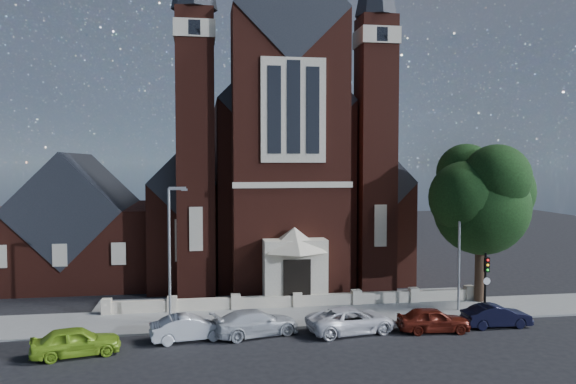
{
  "coord_description": "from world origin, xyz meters",
  "views": [
    {
      "loc": [
        -6.12,
        -29.19,
        9.51
      ],
      "look_at": [
        0.26,
        12.0,
        7.31
      ],
      "focal_mm": 35.0,
      "sensor_mm": 36.0,
      "label": 1
    }
  ],
  "objects_px": {
    "car_silver_b": "(256,323)",
    "car_lime_van": "(76,341)",
    "street_lamp_left": "(171,247)",
    "car_silver_a": "(190,328)",
    "car_navy": "(496,316)",
    "parish_hall": "(78,230)",
    "traffic_signal": "(486,276)",
    "street_tree": "(485,201)",
    "car_dark_red": "(433,320)",
    "street_lamp_right": "(461,240)",
    "car_white_suv": "(351,320)",
    "church": "(267,177)"
  },
  "relations": [
    {
      "from": "car_silver_b",
      "to": "car_lime_van",
      "type": "bearing_deg",
      "value": 86.21
    },
    {
      "from": "street_lamp_left",
      "to": "car_silver_a",
      "type": "relative_size",
      "value": 1.96
    },
    {
      "from": "car_silver_b",
      "to": "car_navy",
      "type": "xyz_separation_m",
      "value": [
        13.92,
        -0.52,
        -0.06
      ]
    },
    {
      "from": "parish_hall",
      "to": "traffic_signal",
      "type": "bearing_deg",
      "value": -29.98
    },
    {
      "from": "parish_hall",
      "to": "street_tree",
      "type": "relative_size",
      "value": 1.14
    },
    {
      "from": "car_dark_red",
      "to": "car_lime_van",
      "type": "bearing_deg",
      "value": 97.89
    },
    {
      "from": "street_lamp_right",
      "to": "car_navy",
      "type": "xyz_separation_m",
      "value": [
        0.61,
        -3.41,
        -3.95
      ]
    },
    {
      "from": "car_lime_van",
      "to": "car_white_suv",
      "type": "bearing_deg",
      "value": -97.35
    },
    {
      "from": "church",
      "to": "traffic_signal",
      "type": "height_order",
      "value": "church"
    },
    {
      "from": "church",
      "to": "street_tree",
      "type": "height_order",
      "value": "church"
    },
    {
      "from": "car_navy",
      "to": "church",
      "type": "bearing_deg",
      "value": 25.43
    },
    {
      "from": "street_lamp_right",
      "to": "street_lamp_left",
      "type": "bearing_deg",
      "value": 180.0
    },
    {
      "from": "street_lamp_right",
      "to": "car_navy",
      "type": "bearing_deg",
      "value": -79.9
    },
    {
      "from": "car_silver_a",
      "to": "street_tree",
      "type": "bearing_deg",
      "value": -86.55
    },
    {
      "from": "car_silver_a",
      "to": "car_navy",
      "type": "distance_m",
      "value": 17.51
    },
    {
      "from": "street_tree",
      "to": "traffic_signal",
      "type": "bearing_deg",
      "value": -115.95
    },
    {
      "from": "church",
      "to": "car_lime_van",
      "type": "bearing_deg",
      "value": -117.34
    },
    {
      "from": "street_lamp_left",
      "to": "car_lime_van",
      "type": "relative_size",
      "value": 1.91
    },
    {
      "from": "street_lamp_left",
      "to": "street_lamp_right",
      "type": "bearing_deg",
      "value": 0.0
    },
    {
      "from": "traffic_signal",
      "to": "car_silver_b",
      "type": "relative_size",
      "value": 0.83
    },
    {
      "from": "car_navy",
      "to": "car_lime_van",
      "type": "bearing_deg",
      "value": 93.3
    },
    {
      "from": "car_lime_van",
      "to": "church",
      "type": "bearing_deg",
      "value": -40.97
    },
    {
      "from": "car_silver_a",
      "to": "car_dark_red",
      "type": "bearing_deg",
      "value": -103.05
    },
    {
      "from": "car_navy",
      "to": "parish_hall",
      "type": "bearing_deg",
      "value": 56.74
    },
    {
      "from": "parish_hall",
      "to": "street_lamp_right",
      "type": "height_order",
      "value": "parish_hall"
    },
    {
      "from": "street_tree",
      "to": "street_lamp_right",
      "type": "distance_m",
      "value": 3.84
    },
    {
      "from": "street_lamp_left",
      "to": "street_lamp_right",
      "type": "xyz_separation_m",
      "value": [
        18.0,
        0.0,
        0.0
      ]
    },
    {
      "from": "church",
      "to": "traffic_signal",
      "type": "xyz_separation_m",
      "value": [
        11.0,
        -20.52,
        -5.6
      ]
    },
    {
      "from": "car_silver_b",
      "to": "car_dark_red",
      "type": "xyz_separation_m",
      "value": [
        9.93,
        -0.86,
        -0.02
      ]
    },
    {
      "from": "church",
      "to": "car_silver_b",
      "type": "bearing_deg",
      "value": -98.41
    },
    {
      "from": "church",
      "to": "traffic_signal",
      "type": "relative_size",
      "value": 8.72
    },
    {
      "from": "car_white_suv",
      "to": "car_dark_red",
      "type": "distance_m",
      "value": 4.62
    },
    {
      "from": "street_lamp_right",
      "to": "traffic_signal",
      "type": "distance_m",
      "value": 2.71
    },
    {
      "from": "parish_hall",
      "to": "street_tree",
      "type": "distance_m",
      "value": 31.27
    },
    {
      "from": "traffic_signal",
      "to": "car_navy",
      "type": "xyz_separation_m",
      "value": [
        -0.3,
        -1.84,
        -1.94
      ]
    },
    {
      "from": "car_silver_a",
      "to": "street_lamp_left",
      "type": "bearing_deg",
      "value": 8.21
    },
    {
      "from": "car_lime_van",
      "to": "car_white_suv",
      "type": "distance_m",
      "value": 14.47
    },
    {
      "from": "parish_hall",
      "to": "car_navy",
      "type": "distance_m",
      "value": 32.05
    },
    {
      "from": "car_lime_van",
      "to": "car_silver_a",
      "type": "height_order",
      "value": "car_lime_van"
    },
    {
      "from": "car_silver_b",
      "to": "car_navy",
      "type": "distance_m",
      "value": 13.93
    },
    {
      "from": "traffic_signal",
      "to": "car_lime_van",
      "type": "height_order",
      "value": "traffic_signal"
    },
    {
      "from": "street_lamp_left",
      "to": "car_dark_red",
      "type": "height_order",
      "value": "street_lamp_left"
    },
    {
      "from": "parish_hall",
      "to": "street_lamp_right",
      "type": "bearing_deg",
      "value": -28.22
    },
    {
      "from": "parish_hall",
      "to": "car_navy",
      "type": "height_order",
      "value": "parish_hall"
    },
    {
      "from": "parish_hall",
      "to": "car_dark_red",
      "type": "bearing_deg",
      "value": -38.02
    },
    {
      "from": "street_lamp_left",
      "to": "traffic_signal",
      "type": "bearing_deg",
      "value": -4.76
    },
    {
      "from": "car_dark_red",
      "to": "car_silver_a",
      "type": "bearing_deg",
      "value": 92.45
    },
    {
      "from": "parish_hall",
      "to": "street_lamp_left",
      "type": "relative_size",
      "value": 1.51
    },
    {
      "from": "street_tree",
      "to": "street_lamp_right",
      "type": "height_order",
      "value": "street_tree"
    },
    {
      "from": "car_navy",
      "to": "street_lamp_left",
      "type": "bearing_deg",
      "value": 79.46
    }
  ]
}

